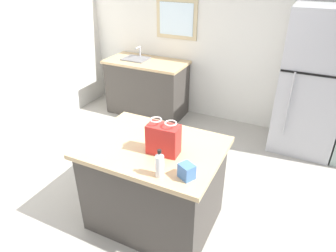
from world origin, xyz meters
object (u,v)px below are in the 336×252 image
kitchen_island (154,184)px  bottle (160,165)px  shopping_bag (163,139)px  small_box (187,171)px  refrigerator (313,84)px

kitchen_island → bottle: 0.70m
kitchen_island → bottle: bottle is taller
shopping_bag → small_box: size_ratio=2.60×
kitchen_island → shopping_bag: bearing=-23.8°
refrigerator → shopping_bag: bearing=-115.7°
kitchen_island → bottle: size_ratio=5.18×
shopping_bag → bottle: (0.12, -0.30, -0.03)m
shopping_bag → kitchen_island: bearing=156.2°
shopping_bag → refrigerator: bearing=64.3°
refrigerator → bottle: (-0.93, -2.47, 0.05)m
kitchen_island → small_box: (0.44, -0.29, 0.50)m
kitchen_island → shopping_bag: shopping_bag is taller
refrigerator → bottle: bearing=-110.6°
shopping_bag → small_box: 0.39m
kitchen_island → small_box: small_box is taller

